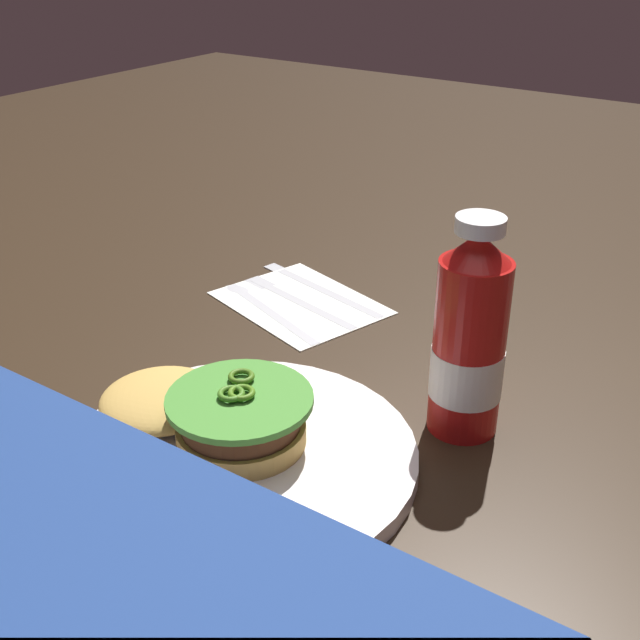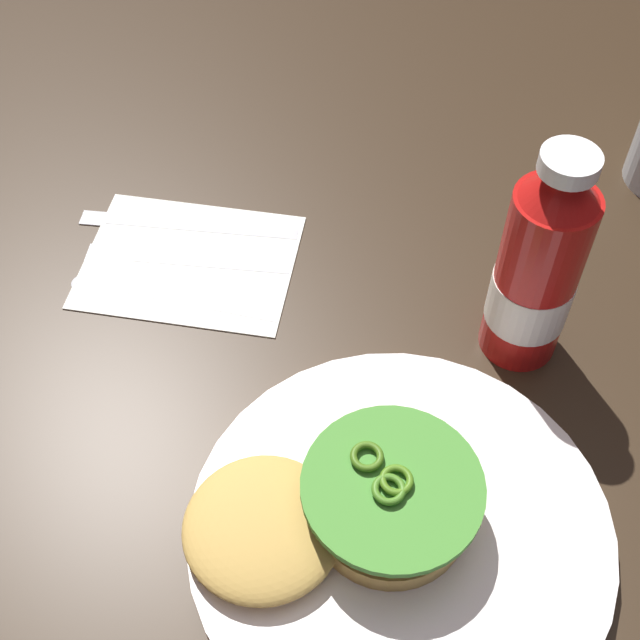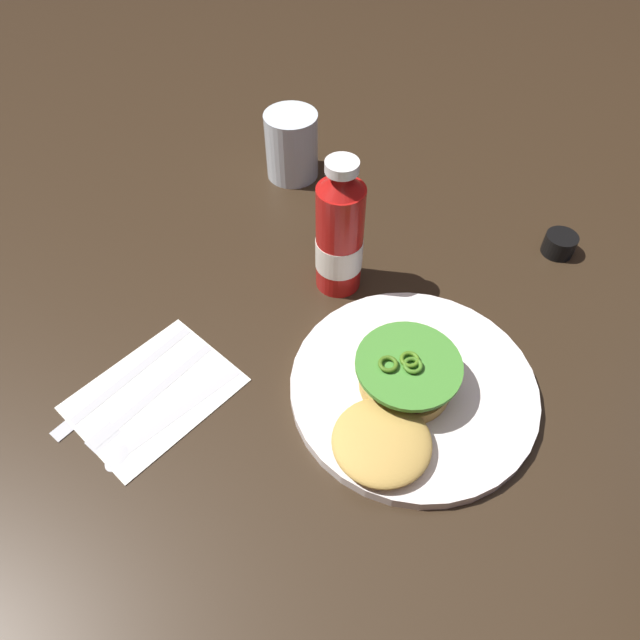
{
  "view_description": "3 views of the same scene",
  "coord_description": "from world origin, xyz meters",
  "px_view_note": "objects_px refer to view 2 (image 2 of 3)",
  "views": [
    {
      "loc": [
        -0.29,
        0.53,
        0.42
      ],
      "look_at": [
        0.08,
        -0.01,
        0.08
      ],
      "focal_mm": 45.28,
      "sensor_mm": 36.0,
      "label": 1
    },
    {
      "loc": [
        0.16,
        0.36,
        0.57
      ],
      "look_at": [
        0.11,
        -0.05,
        0.05
      ],
      "focal_mm": 47.88,
      "sensor_mm": 36.0,
      "label": 2
    },
    {
      "loc": [
        0.46,
        0.17,
        0.59
      ],
      "look_at": [
        0.07,
        -0.01,
        0.07
      ],
      "focal_mm": 31.81,
      "sensor_mm": 36.0,
      "label": 3
    }
  ],
  "objects_px": {
    "ketchup_bottle": "(537,272)",
    "napkin": "(189,261)",
    "burger_sandwich": "(343,510)",
    "dinner_plate": "(400,531)",
    "butter_knife": "(174,222)",
    "fork_utensil": "(169,257)",
    "spoon_utensil": "(144,289)"
  },
  "relations": [
    {
      "from": "ketchup_bottle",
      "to": "napkin",
      "type": "relative_size",
      "value": 1.08
    },
    {
      "from": "burger_sandwich",
      "to": "napkin",
      "type": "bearing_deg",
      "value": -69.69
    },
    {
      "from": "dinner_plate",
      "to": "ketchup_bottle",
      "type": "height_order",
      "value": "ketchup_bottle"
    },
    {
      "from": "burger_sandwich",
      "to": "ketchup_bottle",
      "type": "xyz_separation_m",
      "value": [
        -0.17,
        -0.15,
        0.05
      ]
    },
    {
      "from": "burger_sandwich",
      "to": "butter_knife",
      "type": "height_order",
      "value": "burger_sandwich"
    },
    {
      "from": "ketchup_bottle",
      "to": "fork_utensil",
      "type": "bearing_deg",
      "value": -23.82
    },
    {
      "from": "ketchup_bottle",
      "to": "spoon_utensil",
      "type": "distance_m",
      "value": 0.33
    },
    {
      "from": "burger_sandwich",
      "to": "napkin",
      "type": "xyz_separation_m",
      "value": [
        0.1,
        -0.27,
        -0.03
      ]
    },
    {
      "from": "fork_utensil",
      "to": "spoon_utensil",
      "type": "height_order",
      "value": "same"
    },
    {
      "from": "dinner_plate",
      "to": "napkin",
      "type": "bearing_deg",
      "value": -63.36
    },
    {
      "from": "napkin",
      "to": "spoon_utensil",
      "type": "xyz_separation_m",
      "value": [
        0.04,
        0.03,
        0.0
      ]
    },
    {
      "from": "burger_sandwich",
      "to": "butter_knife",
      "type": "relative_size",
      "value": 1.01
    },
    {
      "from": "burger_sandwich",
      "to": "spoon_utensil",
      "type": "relative_size",
      "value": 1.13
    },
    {
      "from": "ketchup_bottle",
      "to": "butter_knife",
      "type": "xyz_separation_m",
      "value": [
        0.28,
        -0.17,
        -0.08
      ]
    },
    {
      "from": "ketchup_bottle",
      "to": "napkin",
      "type": "distance_m",
      "value": 0.31
    },
    {
      "from": "butter_knife",
      "to": "spoon_utensil",
      "type": "relative_size",
      "value": 1.12
    },
    {
      "from": "napkin",
      "to": "spoon_utensil",
      "type": "relative_size",
      "value": 1.03
    },
    {
      "from": "napkin",
      "to": "butter_knife",
      "type": "distance_m",
      "value": 0.05
    },
    {
      "from": "fork_utensil",
      "to": "ketchup_bottle",
      "type": "bearing_deg",
      "value": 156.18
    },
    {
      "from": "napkin",
      "to": "fork_utensil",
      "type": "relative_size",
      "value": 1.01
    },
    {
      "from": "dinner_plate",
      "to": "butter_knife",
      "type": "xyz_separation_m",
      "value": [
        0.15,
        -0.33,
        -0.0
      ]
    },
    {
      "from": "burger_sandwich",
      "to": "fork_utensil",
      "type": "distance_m",
      "value": 0.3
    },
    {
      "from": "napkin",
      "to": "burger_sandwich",
      "type": "bearing_deg",
      "value": 110.31
    },
    {
      "from": "napkin",
      "to": "fork_utensil",
      "type": "distance_m",
      "value": 0.02
    },
    {
      "from": "burger_sandwich",
      "to": "ketchup_bottle",
      "type": "relative_size",
      "value": 1.02
    },
    {
      "from": "napkin",
      "to": "spoon_utensil",
      "type": "height_order",
      "value": "spoon_utensil"
    },
    {
      "from": "ketchup_bottle",
      "to": "spoon_utensil",
      "type": "xyz_separation_m",
      "value": [
        0.31,
        -0.09,
        -0.08
      ]
    },
    {
      "from": "napkin",
      "to": "ketchup_bottle",
      "type": "bearing_deg",
      "value": 155.51
    },
    {
      "from": "butter_knife",
      "to": "spoon_utensil",
      "type": "distance_m",
      "value": 0.08
    },
    {
      "from": "ketchup_bottle",
      "to": "fork_utensil",
      "type": "relative_size",
      "value": 1.09
    },
    {
      "from": "burger_sandwich",
      "to": "spoon_utensil",
      "type": "bearing_deg",
      "value": -59.82
    },
    {
      "from": "ketchup_bottle",
      "to": "spoon_utensil",
      "type": "height_order",
      "value": "ketchup_bottle"
    }
  ]
}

